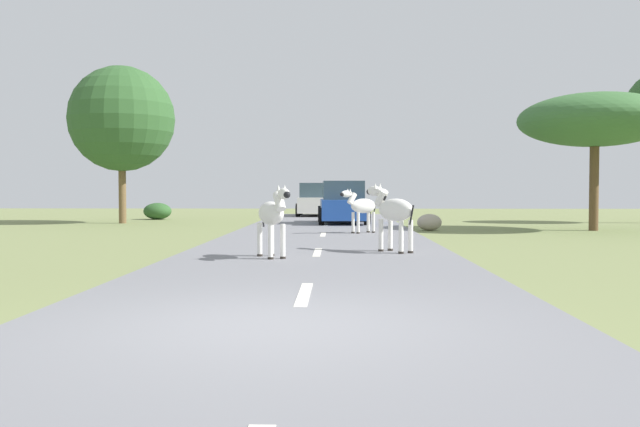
{
  "coord_description": "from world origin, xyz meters",
  "views": [
    {
      "loc": [
        0.69,
        -6.9,
        1.42
      ],
      "look_at": [
        0.2,
        12.31,
        0.76
      ],
      "focal_mm": 38.17,
      "sensor_mm": 36.0,
      "label": 1
    }
  ],
  "objects_px": {
    "car_1": "(343,204)",
    "rock_1": "(429,222)",
    "bush_3": "(157,211)",
    "car_0": "(316,201)",
    "zebra_1": "(393,211)",
    "zebra_2": "(361,206)",
    "tree_2": "(122,119)",
    "tree_3": "(595,120)",
    "zebra_0": "(272,214)"
  },
  "relations": [
    {
      "from": "car_1",
      "to": "rock_1",
      "type": "relative_size",
      "value": 5.13
    },
    {
      "from": "bush_3",
      "to": "rock_1",
      "type": "bearing_deg",
      "value": -36.3
    },
    {
      "from": "car_1",
      "to": "bush_3",
      "type": "distance_m",
      "value": 9.98
    },
    {
      "from": "car_0",
      "to": "car_1",
      "type": "distance_m",
      "value": 8.25
    },
    {
      "from": "bush_3",
      "to": "car_0",
      "type": "bearing_deg",
      "value": 25.75
    },
    {
      "from": "zebra_1",
      "to": "car_1",
      "type": "height_order",
      "value": "car_1"
    },
    {
      "from": "zebra_2",
      "to": "tree_2",
      "type": "bearing_deg",
      "value": 15.49
    },
    {
      "from": "car_0",
      "to": "tree_2",
      "type": "height_order",
      "value": "tree_2"
    },
    {
      "from": "zebra_1",
      "to": "rock_1",
      "type": "height_order",
      "value": "zebra_1"
    },
    {
      "from": "tree_2",
      "to": "car_1",
      "type": "bearing_deg",
      "value": -4.37
    },
    {
      "from": "zebra_1",
      "to": "zebra_2",
      "type": "xyz_separation_m",
      "value": [
        -0.47,
        6.57,
        -0.07
      ]
    },
    {
      "from": "car_0",
      "to": "tree_3",
      "type": "bearing_deg",
      "value": -50.52
    },
    {
      "from": "tree_2",
      "to": "zebra_1",
      "type": "bearing_deg",
      "value": -52.77
    },
    {
      "from": "car_1",
      "to": "zebra_2",
      "type": "bearing_deg",
      "value": -87.32
    },
    {
      "from": "zebra_2",
      "to": "car_0",
      "type": "height_order",
      "value": "car_0"
    },
    {
      "from": "car_0",
      "to": "car_1",
      "type": "height_order",
      "value": "same"
    },
    {
      "from": "zebra_2",
      "to": "tree_3",
      "type": "relative_size",
      "value": 0.27
    },
    {
      "from": "rock_1",
      "to": "zebra_2",
      "type": "bearing_deg",
      "value": -138.69
    },
    {
      "from": "zebra_1",
      "to": "bush_3",
      "type": "relative_size",
      "value": 1.15
    },
    {
      "from": "zebra_1",
      "to": "zebra_2",
      "type": "bearing_deg",
      "value": 59.2
    },
    {
      "from": "bush_3",
      "to": "zebra_1",
      "type": "bearing_deg",
      "value": -60.44
    },
    {
      "from": "tree_3",
      "to": "zebra_2",
      "type": "bearing_deg",
      "value": -163.94
    },
    {
      "from": "zebra_0",
      "to": "car_0",
      "type": "bearing_deg",
      "value": -115.63
    },
    {
      "from": "rock_1",
      "to": "car_1",
      "type": "bearing_deg",
      "value": 125.19
    },
    {
      "from": "zebra_1",
      "to": "zebra_2",
      "type": "height_order",
      "value": "zebra_1"
    },
    {
      "from": "car_1",
      "to": "tree_2",
      "type": "distance_m",
      "value": 10.09
    },
    {
      "from": "zebra_1",
      "to": "rock_1",
      "type": "bearing_deg",
      "value": 42.31
    },
    {
      "from": "tree_3",
      "to": "rock_1",
      "type": "xyz_separation_m",
      "value": [
        -5.76,
        -0.21,
        -3.56
      ]
    },
    {
      "from": "zebra_2",
      "to": "bush_3",
      "type": "xyz_separation_m",
      "value": [
        -9.44,
        10.9,
        -0.5
      ]
    },
    {
      "from": "zebra_2",
      "to": "rock_1",
      "type": "xyz_separation_m",
      "value": [
        2.45,
        2.16,
        -0.61
      ]
    },
    {
      "from": "bush_3",
      "to": "rock_1",
      "type": "xyz_separation_m",
      "value": [
        11.9,
        -8.74,
        -0.11
      ]
    },
    {
      "from": "zebra_1",
      "to": "tree_2",
      "type": "bearing_deg",
      "value": 92.35
    },
    {
      "from": "car_1",
      "to": "tree_3",
      "type": "xyz_separation_m",
      "value": [
        8.75,
        -4.04,
        3.0
      ]
    },
    {
      "from": "tree_2",
      "to": "tree_3",
      "type": "distance_m",
      "value": 18.77
    },
    {
      "from": "car_1",
      "to": "rock_1",
      "type": "height_order",
      "value": "car_1"
    },
    {
      "from": "car_1",
      "to": "bush_3",
      "type": "bearing_deg",
      "value": 151.09
    },
    {
      "from": "zebra_0",
      "to": "rock_1",
      "type": "bearing_deg",
      "value": -139.27
    },
    {
      "from": "car_1",
      "to": "tree_2",
      "type": "height_order",
      "value": "tree_2"
    },
    {
      "from": "zebra_2",
      "to": "bush_3",
      "type": "bearing_deg",
      "value": 2.02
    },
    {
      "from": "car_0",
      "to": "tree_3",
      "type": "distance_m",
      "value": 16.1
    },
    {
      "from": "zebra_0",
      "to": "zebra_2",
      "type": "height_order",
      "value": "zebra_0"
    },
    {
      "from": "zebra_2",
      "to": "rock_1",
      "type": "bearing_deg",
      "value": -87.57
    },
    {
      "from": "tree_3",
      "to": "rock_1",
      "type": "height_order",
      "value": "tree_3"
    },
    {
      "from": "zebra_1",
      "to": "zebra_2",
      "type": "relative_size",
      "value": 1.08
    },
    {
      "from": "car_0",
      "to": "tree_3",
      "type": "relative_size",
      "value": 0.82
    },
    {
      "from": "car_1",
      "to": "rock_1",
      "type": "xyz_separation_m",
      "value": [
        2.99,
        -4.24,
        -0.56
      ]
    },
    {
      "from": "zebra_0",
      "to": "car_1",
      "type": "relative_size",
      "value": 0.34
    },
    {
      "from": "car_0",
      "to": "rock_1",
      "type": "relative_size",
      "value": 5.07
    },
    {
      "from": "zebra_1",
      "to": "tree_2",
      "type": "xyz_separation_m",
      "value": [
        -10.4,
        13.69,
        3.48
      ]
    },
    {
      "from": "zebra_1",
      "to": "bush_3",
      "type": "height_order",
      "value": "zebra_1"
    }
  ]
}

